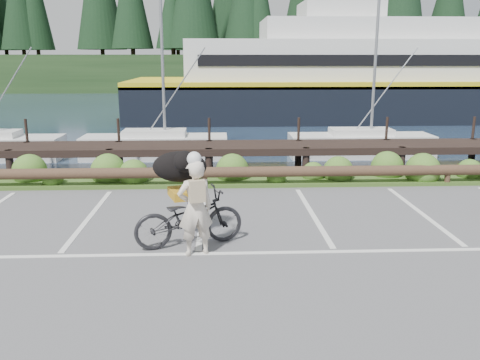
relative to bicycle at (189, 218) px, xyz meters
name	(u,v)px	position (x,y,z in m)	size (l,w,h in m)	color
ground	(199,246)	(0.19, -0.08, -0.56)	(72.00, 72.00, 0.00)	#515053
harbor_backdrop	(218,79)	(0.58, 78.39, -0.56)	(170.00, 160.00, 30.00)	#19283D
vegetation_strip	(205,180)	(0.19, 5.22, -0.51)	(34.00, 1.60, 0.10)	#3D5B21
log_rail	(205,188)	(0.19, 4.52, -0.56)	(32.00, 0.30, 0.60)	#443021
bicycle	(189,218)	(0.00, 0.00, 0.00)	(0.75, 2.15, 1.13)	black
cyclist	(195,208)	(0.15, -0.48, 0.34)	(0.66, 0.43, 1.81)	beige
dog	(180,167)	(-0.20, 0.66, 0.88)	(1.09, 0.54, 0.63)	black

